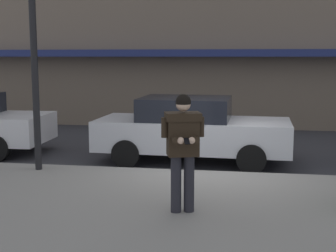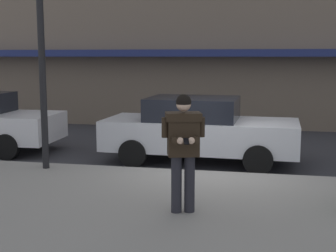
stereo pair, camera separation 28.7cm
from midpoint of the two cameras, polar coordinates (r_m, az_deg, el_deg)
ground_plane at (r=10.02m, az=6.69°, el=-5.98°), size 80.00×80.00×0.00m
sidewalk at (r=7.24m, az=12.78°, el=-11.29°), size 32.00×5.30×0.14m
curb_paint_line at (r=10.04m, az=12.44°, el=-6.08°), size 28.00×0.12×0.01m
parked_sedan_mid at (r=11.05m, az=4.50°, el=-0.40°), size 4.56×2.06×1.54m
man_texting_on_phone at (r=6.99m, az=3.05°, el=-1.78°), size 0.63×0.64×1.81m
street_lamp_post at (r=10.03m, az=-14.48°, el=11.92°), size 0.36×0.36×4.88m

